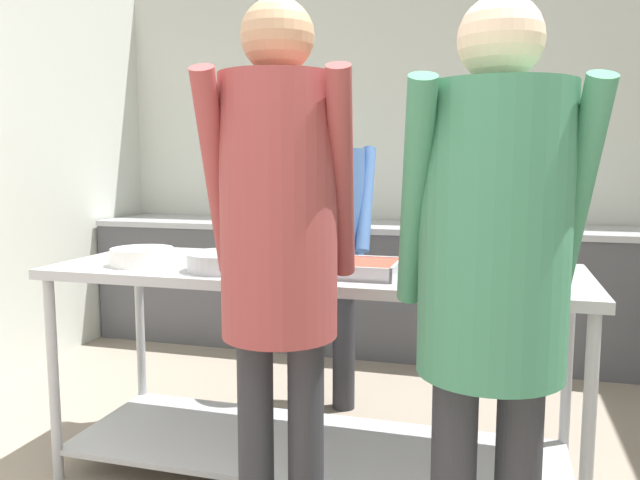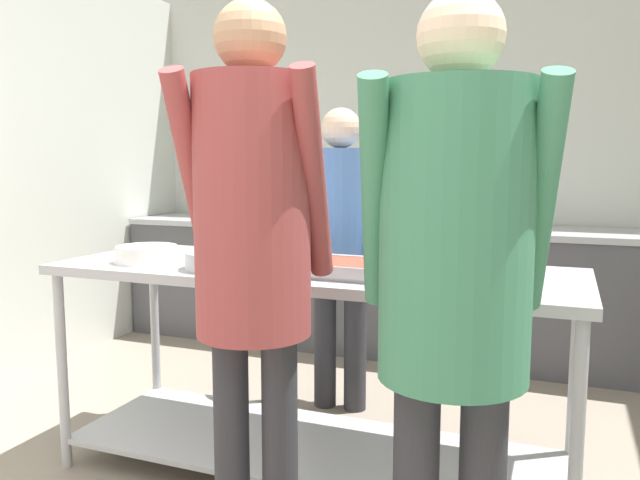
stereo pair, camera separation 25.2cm
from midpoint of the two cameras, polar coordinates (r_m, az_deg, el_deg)
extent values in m
cube|color=silver|center=(4.72, 11.76, 6.85)|extent=(4.57, 0.06, 2.65)
cube|color=#4C4C51|center=(4.45, 10.66, -4.73)|extent=(4.41, 0.62, 0.86)
cube|color=#ADAFB5|center=(4.38, 10.80, 1.05)|extent=(4.41, 0.65, 0.04)
cube|color=black|center=(4.39, 10.17, 1.18)|extent=(0.50, 0.36, 0.02)
cube|color=#ADAFB5|center=(2.57, 2.00, -2.93)|extent=(2.17, 0.76, 0.04)
cube|color=#ADAFB5|center=(2.81, 1.93, -18.49)|extent=(2.09, 0.68, 0.02)
cylinder|color=#ADAFB5|center=(2.93, -20.21, -11.26)|extent=(0.04, 0.04, 0.87)
cylinder|color=#ADAFB5|center=(2.26, 25.55, -17.15)|extent=(0.04, 0.04, 0.87)
cylinder|color=#ADAFB5|center=(3.42, -12.81, -8.33)|extent=(0.04, 0.04, 0.87)
cylinder|color=#ADAFB5|center=(2.87, 24.63, -11.84)|extent=(0.04, 0.04, 0.87)
cylinder|color=white|center=(2.76, -13.05, -1.88)|extent=(0.27, 0.27, 0.01)
cylinder|color=white|center=(2.76, -13.06, -1.63)|extent=(0.27, 0.27, 0.01)
cylinder|color=white|center=(2.75, -13.06, -1.39)|extent=(0.27, 0.27, 0.01)
cylinder|color=white|center=(2.75, -13.07, -1.14)|extent=(0.26, 0.26, 0.01)
cylinder|color=white|center=(2.75, -13.08, -0.89)|extent=(0.26, 0.26, 0.01)
cylinder|color=white|center=(2.75, -13.08, -0.65)|extent=(0.26, 0.26, 0.01)
cylinder|color=#ADAFB5|center=(2.53, -6.10, -1.85)|extent=(0.30, 0.30, 0.07)
cylinder|color=#B7472D|center=(2.52, -6.11, -1.18)|extent=(0.27, 0.27, 0.01)
cylinder|color=black|center=(2.43, -1.48, -1.55)|extent=(0.14, 0.02, 0.02)
cube|color=#ADAFB5|center=(2.40, 4.49, -3.06)|extent=(0.43, 0.29, 0.01)
cube|color=#B23D2D|center=(2.39, 4.50, -2.46)|extent=(0.41, 0.27, 0.04)
cube|color=#ADAFB5|center=(2.26, 3.47, -3.10)|extent=(0.43, 0.01, 0.05)
cube|color=#ADAFB5|center=(2.53, 5.41, -2.05)|extent=(0.43, 0.01, 0.05)
cube|color=#ADAFB5|center=(2.46, -0.19, -2.26)|extent=(0.01, 0.29, 0.05)
cube|color=#ADAFB5|center=(2.34, 9.43, -2.84)|extent=(0.01, 0.29, 0.05)
cube|color=#ADAFB5|center=(2.54, 16.25, -2.76)|extent=(0.43, 0.33, 0.01)
cube|color=brown|center=(2.53, 16.27, -2.20)|extent=(0.41, 0.31, 0.04)
cube|color=#ADAFB5|center=(2.38, 15.91, -2.88)|extent=(0.43, 0.01, 0.05)
cube|color=#ADAFB5|center=(2.69, 16.58, -1.76)|extent=(0.43, 0.01, 0.05)
cube|color=#ADAFB5|center=(2.56, 11.55, -2.05)|extent=(0.01, 0.33, 0.05)
cube|color=#ADAFB5|center=(2.52, 21.05, -2.51)|extent=(0.01, 0.33, 0.05)
cylinder|color=#2D2D33|center=(2.06, -4.37, -19.56)|extent=(0.11, 0.11, 0.82)
cylinder|color=#2D2D33|center=(2.02, 0.10, -20.00)|extent=(0.11, 0.11, 0.82)
cylinder|color=#993D3D|center=(1.87, -7.73, 5.75)|extent=(0.13, 0.34, 0.61)
cylinder|color=#993D3D|center=(1.79, 3.42, 5.74)|extent=(0.13, 0.34, 0.61)
cylinder|color=#993D3D|center=(1.82, -2.27, 2.97)|extent=(0.34, 0.34, 0.76)
sphere|color=tan|center=(1.85, -2.35, 18.10)|extent=(0.21, 0.21, 0.21)
cylinder|color=#3D7F5B|center=(1.57, 9.70, 3.81)|extent=(0.14, 0.33, 0.59)
cylinder|color=#3D7F5B|center=(1.62, 23.81, 3.41)|extent=(0.14, 0.33, 0.59)
cylinder|color=#3D7F5B|center=(1.59, 16.76, 0.54)|extent=(0.37, 0.37, 0.73)
sphere|color=beige|center=(1.61, 17.39, 17.44)|extent=(0.21, 0.21, 0.21)
cylinder|color=#2D2D33|center=(3.41, 5.39, -9.43)|extent=(0.12, 0.12, 0.73)
cylinder|color=#2D2D33|center=(3.45, 2.60, -9.22)|extent=(0.12, 0.12, 0.73)
cylinder|color=#4770B2|center=(3.25, 7.52, 3.76)|extent=(0.09, 0.31, 0.55)
cylinder|color=#4770B2|center=(3.34, 0.78, 3.92)|extent=(0.09, 0.31, 0.55)
cylinder|color=#4770B2|center=(3.30, 4.09, 2.47)|extent=(0.38, 0.38, 0.67)
sphere|color=beige|center=(3.29, 4.16, 10.17)|extent=(0.21, 0.21, 0.21)
cylinder|color=silver|center=(4.56, 1.22, 2.79)|extent=(0.08, 0.08, 0.18)
cone|color=silver|center=(4.55, 1.22, 4.36)|extent=(0.07, 0.07, 0.07)
cylinder|color=black|center=(4.55, 1.22, 4.90)|extent=(0.03, 0.03, 0.02)
camera|label=1|loc=(0.13, -87.27, 0.34)|focal=35.00mm
camera|label=2|loc=(0.13, 92.73, -0.34)|focal=35.00mm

